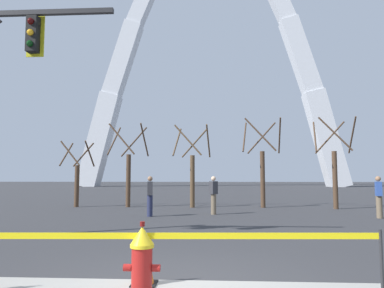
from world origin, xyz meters
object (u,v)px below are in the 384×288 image
Objects in this scene: monument_arch at (210,64)px; pedestrian_walking_left at (379,197)px; fire_hydrant at (142,264)px; pedestrian_standing_center at (214,195)px; traffic_cone_by_hydrant at (144,260)px; pedestrian_walking_right at (150,196)px.

monument_arch is 51.43m from pedestrian_walking_left.
fire_hydrant is at bearing -126.11° from pedestrian_walking_left.
fire_hydrant is at bearing -94.65° from pedestrian_standing_center.
pedestrian_standing_center is (0.99, 10.15, 0.46)m from traffic_cone_by_hydrant.
traffic_cone_by_hydrant is at bearing -128.67° from pedestrian_walking_left.
traffic_cone_by_hydrant is 0.46× the size of pedestrian_standing_center.
pedestrian_standing_center is (-6.29, 1.05, 0.00)m from pedestrian_walking_left.
fire_hydrant is 1.36× the size of traffic_cone_by_hydrant.
pedestrian_walking_right is (-2.04, -46.80, -20.04)m from monument_arch.
monument_arch is 50.02m from pedestrian_standing_center.
pedestrian_standing_center is at bearing 170.53° from pedestrian_walking_left.
pedestrian_standing_center is (0.49, -45.83, -20.04)m from monument_arch.
traffic_cone_by_hydrant is 11.66m from pedestrian_walking_left.
pedestrian_standing_center is at bearing 84.42° from traffic_cone_by_hydrant.
fire_hydrant is 0.62× the size of pedestrian_standing_center.
pedestrian_standing_center is at bearing -89.39° from monument_arch.
pedestrian_walking_right reaches higher than fire_hydrant.
monument_arch is 30.35× the size of pedestrian_walking_right.
pedestrian_walking_right is at bearing -92.49° from monument_arch.
fire_hydrant is at bearing -80.61° from pedestrian_walking_right.
pedestrian_walking_right is at bearing -159.04° from pedestrian_standing_center.
monument_arch is 30.35× the size of pedestrian_standing_center.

